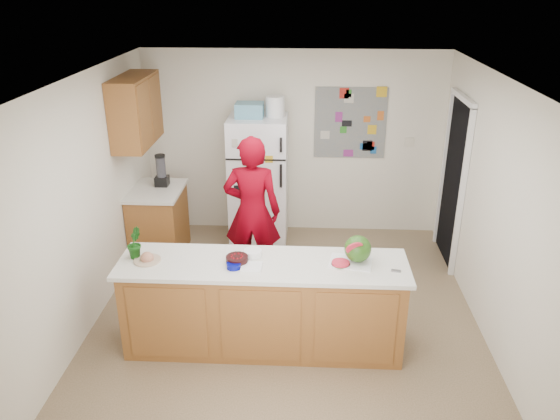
# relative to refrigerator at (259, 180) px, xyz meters

# --- Properties ---
(floor) EXTENTS (4.00, 4.50, 0.02)m
(floor) POSITION_rel_refrigerator_xyz_m (0.45, -1.88, -0.86)
(floor) COLOR brown
(floor) RESTS_ON ground
(wall_back) EXTENTS (4.00, 0.02, 2.50)m
(wall_back) POSITION_rel_refrigerator_xyz_m (0.45, 0.38, 0.40)
(wall_back) COLOR beige
(wall_back) RESTS_ON ground
(wall_left) EXTENTS (0.02, 4.50, 2.50)m
(wall_left) POSITION_rel_refrigerator_xyz_m (-1.56, -1.88, 0.40)
(wall_left) COLOR beige
(wall_left) RESTS_ON ground
(wall_right) EXTENTS (0.02, 4.50, 2.50)m
(wall_right) POSITION_rel_refrigerator_xyz_m (2.46, -1.88, 0.40)
(wall_right) COLOR beige
(wall_right) RESTS_ON ground
(ceiling) EXTENTS (4.00, 4.50, 0.02)m
(ceiling) POSITION_rel_refrigerator_xyz_m (0.45, -1.88, 1.66)
(ceiling) COLOR white
(ceiling) RESTS_ON wall_back
(doorway) EXTENTS (0.03, 0.85, 2.04)m
(doorway) POSITION_rel_refrigerator_xyz_m (2.44, -0.43, 0.17)
(doorway) COLOR black
(doorway) RESTS_ON ground
(peninsula_base) EXTENTS (2.60, 0.62, 0.88)m
(peninsula_base) POSITION_rel_refrigerator_xyz_m (0.25, -2.38, -0.41)
(peninsula_base) COLOR brown
(peninsula_base) RESTS_ON floor
(peninsula_top) EXTENTS (2.68, 0.70, 0.04)m
(peninsula_top) POSITION_rel_refrigerator_xyz_m (0.25, -2.38, 0.05)
(peninsula_top) COLOR silver
(peninsula_top) RESTS_ON peninsula_base
(side_counter_base) EXTENTS (0.60, 0.80, 0.86)m
(side_counter_base) POSITION_rel_refrigerator_xyz_m (-1.24, -0.53, -0.42)
(side_counter_base) COLOR brown
(side_counter_base) RESTS_ON floor
(side_counter_top) EXTENTS (0.64, 0.84, 0.04)m
(side_counter_top) POSITION_rel_refrigerator_xyz_m (-1.24, -0.53, 0.03)
(side_counter_top) COLOR silver
(side_counter_top) RESTS_ON side_counter_base
(upper_cabinets) EXTENTS (0.35, 1.00, 0.80)m
(upper_cabinets) POSITION_rel_refrigerator_xyz_m (-1.37, -0.58, 1.05)
(upper_cabinets) COLOR brown
(upper_cabinets) RESTS_ON wall_left
(refrigerator) EXTENTS (0.75, 0.70, 1.70)m
(refrigerator) POSITION_rel_refrigerator_xyz_m (0.00, 0.00, 0.00)
(refrigerator) COLOR silver
(refrigerator) RESTS_ON floor
(fridge_top_bin) EXTENTS (0.35, 0.28, 0.18)m
(fridge_top_bin) POSITION_rel_refrigerator_xyz_m (-0.10, 0.00, 0.94)
(fridge_top_bin) COLOR #5999B2
(fridge_top_bin) RESTS_ON refrigerator
(photo_collage) EXTENTS (0.95, 0.01, 0.95)m
(photo_collage) POSITION_rel_refrigerator_xyz_m (1.20, 0.36, 0.70)
(photo_collage) COLOR slate
(photo_collage) RESTS_ON wall_back
(person) EXTENTS (0.66, 0.44, 1.78)m
(person) POSITION_rel_refrigerator_xyz_m (0.03, -1.15, 0.04)
(person) COLOR maroon
(person) RESTS_ON floor
(blender_appliance) EXTENTS (0.12, 0.12, 0.38)m
(blender_appliance) POSITION_rel_refrigerator_xyz_m (-1.19, -0.39, 0.24)
(blender_appliance) COLOR black
(blender_appliance) RESTS_ON side_counter_top
(cutting_board) EXTENTS (0.42, 0.35, 0.01)m
(cutting_board) POSITION_rel_refrigerator_xyz_m (1.06, -2.34, 0.08)
(cutting_board) COLOR white
(cutting_board) RESTS_ON peninsula_top
(watermelon) EXTENTS (0.25, 0.25, 0.25)m
(watermelon) POSITION_rel_refrigerator_xyz_m (1.12, -2.32, 0.21)
(watermelon) COLOR #2C6313
(watermelon) RESTS_ON cutting_board
(watermelon_slice) EXTENTS (0.16, 0.16, 0.02)m
(watermelon_slice) POSITION_rel_refrigerator_xyz_m (0.96, -2.39, 0.09)
(watermelon_slice) COLOR red
(watermelon_slice) RESTS_ON cutting_board
(cherry_bowl) EXTENTS (0.25, 0.25, 0.07)m
(cherry_bowl) POSITION_rel_refrigerator_xyz_m (0.02, -2.40, 0.11)
(cherry_bowl) COLOR black
(cherry_bowl) RESTS_ON peninsula_top
(white_bowl) EXTENTS (0.20, 0.20, 0.06)m
(white_bowl) POSITION_rel_refrigerator_xyz_m (0.15, -2.25, 0.10)
(white_bowl) COLOR silver
(white_bowl) RESTS_ON peninsula_top
(cobalt_bowl) EXTENTS (0.16, 0.16, 0.05)m
(cobalt_bowl) POSITION_rel_refrigerator_xyz_m (-0.00, -2.49, 0.10)
(cobalt_bowl) COLOR #030767
(cobalt_bowl) RESTS_ON peninsula_top
(plate) EXTENTS (0.30, 0.30, 0.02)m
(plate) POSITION_rel_refrigerator_xyz_m (-0.82, -2.40, 0.08)
(plate) COLOR #B0A98A
(plate) RESTS_ON peninsula_top
(paper_towel) EXTENTS (0.19, 0.17, 0.02)m
(paper_towel) POSITION_rel_refrigerator_xyz_m (0.16, -2.48, 0.08)
(paper_towel) COLOR white
(paper_towel) RESTS_ON peninsula_top
(keys) EXTENTS (0.09, 0.05, 0.01)m
(keys) POSITION_rel_refrigerator_xyz_m (1.45, -2.48, 0.08)
(keys) COLOR gray
(keys) RESTS_ON peninsula_top
(potted_plant) EXTENTS (0.15, 0.18, 0.29)m
(potted_plant) POSITION_rel_refrigerator_xyz_m (-0.95, -2.33, 0.22)
(potted_plant) COLOR #183E0D
(potted_plant) RESTS_ON peninsula_top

